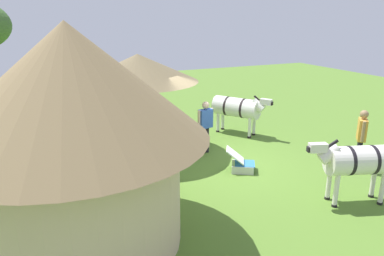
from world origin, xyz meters
name	(u,v)px	position (x,y,z in m)	size (l,w,h in m)	color
ground_plane	(222,165)	(0.00, 0.00, 0.00)	(36.00, 36.00, 0.00)	#537A2B
thatched_hut	(74,126)	(-2.17, 4.25, 2.33)	(4.83, 4.83, 4.13)	beige
shade_umbrella	(138,68)	(2.16, 1.80, 2.66)	(3.70, 3.70, 3.09)	#4C342D
patio_dining_table	(141,131)	(2.16, 1.80, 0.67)	(1.61, 1.24, 0.74)	silver
patio_chair_near_lawn	(100,139)	(2.28, 3.06, 0.52)	(0.48, 0.46, 0.90)	silver
patio_chair_east_end	(179,131)	(2.02, 0.55, 0.52)	(0.48, 0.47, 0.90)	silver
guest_beside_umbrella	(205,122)	(1.10, 0.01, 1.00)	(0.31, 0.58, 1.67)	black
guest_behind_table	(95,114)	(3.65, 2.94, 0.98)	(0.28, 0.58, 1.64)	black
standing_watcher	(361,134)	(-1.80, -3.40, 1.03)	(0.49, 0.47, 1.71)	black
striped_lounge_chair	(241,162)	(-0.57, -0.27, 0.26)	(0.86, 0.95, 0.66)	teal
zebra_nearest_camera	(357,161)	(-3.19, -1.69, 1.03)	(1.09, 2.06, 1.57)	silver
zebra_by_umbrella	(238,108)	(2.37, -1.92, 0.98)	(2.07, 1.54, 1.52)	silver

